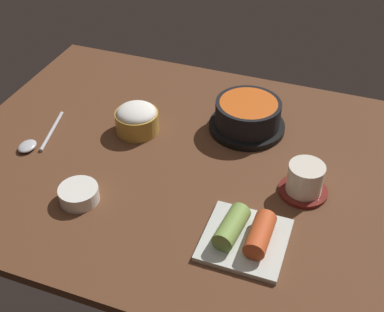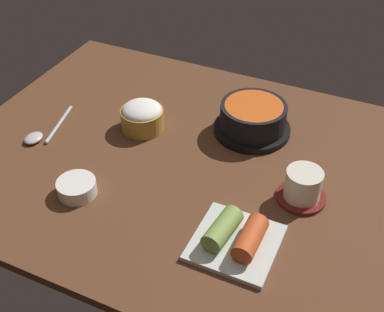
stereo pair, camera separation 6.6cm
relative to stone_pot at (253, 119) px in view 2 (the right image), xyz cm
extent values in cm
cube|color=#56331E|center=(-9.10, -15.04, -4.55)|extent=(100.00, 76.00, 2.00)
cylinder|color=black|center=(0.00, 0.00, -2.84)|extent=(17.24, 17.24, 1.43)
cylinder|color=black|center=(0.00, 0.00, 0.71)|extent=(14.72, 14.72, 5.68)
cylinder|color=#D15619|center=(0.00, 0.00, 3.25)|extent=(12.95, 12.95, 0.60)
cylinder|color=#B78C38|center=(-23.13, -9.22, -1.10)|extent=(9.73, 9.73, 4.90)
ellipsoid|color=white|center=(-23.13, -9.22, 1.35)|extent=(8.95, 8.95, 3.41)
cylinder|color=maroon|center=(15.98, -16.74, -3.15)|extent=(9.61, 9.61, 0.80)
cylinder|color=silver|center=(15.98, -16.74, 0.22)|extent=(7.02, 7.02, 5.95)
cylinder|color=#C6D18C|center=(15.98, -16.74, 2.89)|extent=(5.96, 5.96, 0.40)
cube|color=silver|center=(8.65, -32.95, -3.05)|extent=(14.64, 14.64, 1.00)
cylinder|color=#7A9E47|center=(6.09, -32.95, -0.62)|extent=(4.85, 9.17, 3.87)
cylinder|color=#C64C23|center=(11.21, -32.95, -0.62)|extent=(3.99, 8.84, 3.87)
cylinder|color=white|center=(-24.15, -33.63, -2.05)|extent=(7.69, 7.69, 3.01)
cylinder|color=#B73323|center=(-24.15, -33.63, -0.84)|extent=(6.31, 6.31, 0.50)
cylinder|color=#B7B7BC|center=(-41.18, -16.49, -3.15)|extent=(4.10, 14.24, 0.80)
ellipsoid|color=#B7B7BC|center=(-42.84, -23.52, -2.83)|extent=(3.60, 4.68, 1.26)
camera|label=1|loc=(20.32, -92.15, 64.89)|focal=47.26mm
camera|label=2|loc=(26.41, -89.63, 64.89)|focal=47.26mm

